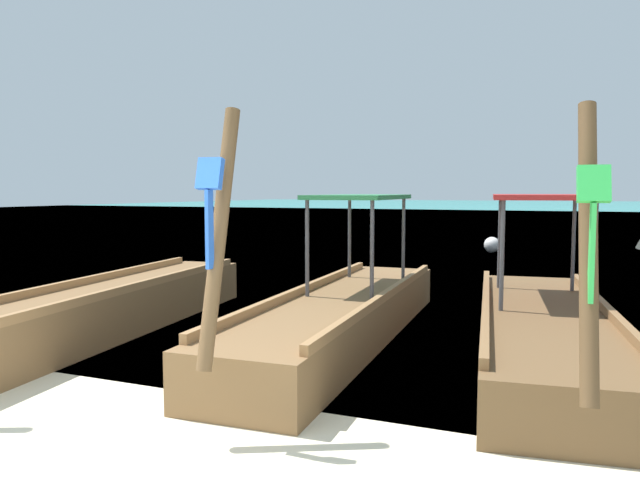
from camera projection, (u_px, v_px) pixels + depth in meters
The scene contains 5 objects.
sea_water at pixel (541, 210), 60.84m from camera, with size 120.00×120.00×0.00m, color teal.
longtail_boat_violet_ribbon at pixel (108, 309), 8.16m from camera, with size 1.69×6.51×2.84m.
longtail_boat_blue_ribbon at pixel (343, 313), 7.83m from camera, with size 1.52×6.63×2.59m.
longtail_boat_green_ribbon at pixel (544, 328), 7.03m from camera, with size 2.08×6.25×2.54m.
mooring_buoy_near at pixel (492, 245), 18.83m from camera, with size 0.49×0.49×0.49m.
Camera 1 is at (2.80, -2.43, 1.92)m, focal length 34.06 mm.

